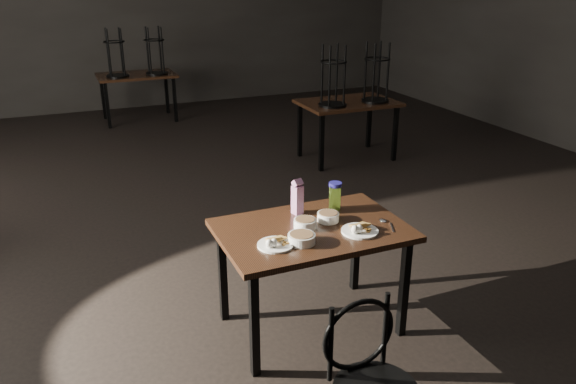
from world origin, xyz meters
name	(u,v)px	position (x,y,z in m)	size (l,w,h in m)	color
main_table	(312,238)	(0.03, -1.26, 0.67)	(1.20, 0.80, 0.75)	black
plate_left	(275,243)	(-0.29, -1.41, 0.77)	(0.22, 0.22, 0.07)	white
plate_right	(360,229)	(0.27, -1.44, 0.77)	(0.24, 0.24, 0.08)	white
bowl_near	(305,223)	(-0.02, -1.24, 0.78)	(0.15, 0.15, 0.06)	white
bowl_far	(328,217)	(0.16, -1.21, 0.78)	(0.14, 0.14, 0.06)	white
bowl_big	(302,238)	(-0.13, -1.43, 0.78)	(0.17, 0.17, 0.06)	white
juice_carton	(297,198)	(0.03, -1.01, 0.87)	(0.08, 0.08, 0.25)	#8A196A
water_bottle	(335,196)	(0.30, -1.05, 0.85)	(0.10, 0.10, 0.20)	#9CD83F
spoon	(384,221)	(0.50, -1.37, 0.75)	(0.07, 0.21, 0.01)	silver
bentwood_chair	(369,374)	(-0.20, -2.37, 0.51)	(0.41, 0.41, 0.86)	black
bg_table_right	(350,102)	(2.03, 1.89, 0.75)	(1.20, 0.80, 1.48)	black
bg_table_far	(136,74)	(-0.11, 4.96, 0.75)	(1.20, 0.80, 1.48)	black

